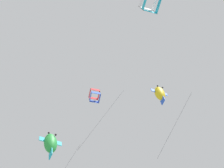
% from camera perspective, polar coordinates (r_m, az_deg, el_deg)
% --- Properties ---
extents(kite_fish_near_right, '(2.77, 3.14, 9.08)m').
position_cam_1_polar(kite_fish_near_right, '(26.55, -8.69, -8.30)').
color(kite_fish_near_right, green).
extents(kite_box_mid_left, '(1.58, 0.98, 1.80)m').
position_cam_1_polar(kite_box_mid_left, '(27.00, 5.37, 11.35)').
color(kite_box_mid_left, white).
extents(kite_box_low_drifter, '(2.72, 3.32, 7.38)m').
position_cam_1_polar(kite_box_low_drifter, '(31.67, -2.45, -1.69)').
color(kite_box_low_drifter, red).
extents(kite_fish_upper_right, '(2.02, 2.48, 6.30)m').
position_cam_1_polar(kite_fish_upper_right, '(24.25, 6.78, -1.37)').
color(kite_fish_upper_right, yellow).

